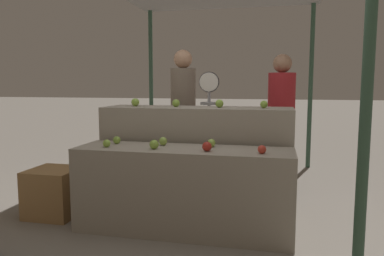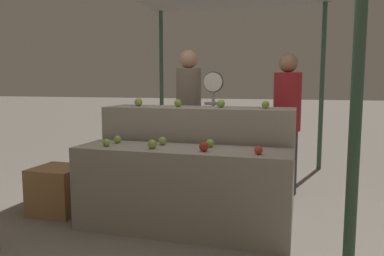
{
  "view_description": "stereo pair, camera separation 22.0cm",
  "coord_description": "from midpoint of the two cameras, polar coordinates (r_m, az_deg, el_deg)",
  "views": [
    {
      "loc": [
        0.81,
        -3.24,
        1.36
      ],
      "look_at": [
        0.01,
        0.3,
        0.93
      ],
      "focal_mm": 35.0,
      "sensor_mm": 36.0,
      "label": 1
    },
    {
      "loc": [
        1.03,
        -3.18,
        1.36
      ],
      "look_at": [
        0.01,
        0.3,
        0.93
      ],
      "focal_mm": 35.0,
      "sensor_mm": 36.0,
      "label": 2
    }
  ],
  "objects": [
    {
      "name": "ground_plane",
      "position": [
        3.6,
        0.21,
        -15.36
      ],
      "size": [
        60.0,
        60.0,
        0.0
      ],
      "primitive_type": "plane",
      "color": "gray"
    },
    {
      "name": "display_counter_front",
      "position": [
        3.48,
        0.22,
        -9.42
      ],
      "size": [
        1.97,
        0.55,
        0.78
      ],
      "primitive_type": "cube",
      "color": "gray",
      "rests_on": "ground_plane"
    },
    {
      "name": "display_counter_back",
      "position": [
        4.0,
        2.59,
        -4.8
      ],
      "size": [
        1.97,
        0.55,
        1.11
      ],
      "primitive_type": "cube",
      "color": "gray",
      "rests_on": "ground_plane"
    },
    {
      "name": "apple_front_0",
      "position": [
        3.55,
        -11.19,
        -2.2
      ],
      "size": [
        0.07,
        0.07,
        0.07
      ],
      "primitive_type": "sphere",
      "color": "#84AD3D",
      "rests_on": "display_counter_front"
    },
    {
      "name": "apple_front_1",
      "position": [
        3.36,
        -4.24,
        -2.47
      ],
      "size": [
        0.08,
        0.08,
        0.08
      ],
      "primitive_type": "sphere",
      "color": "#84AD3D",
      "rests_on": "display_counter_front"
    },
    {
      "name": "apple_front_2",
      "position": [
        3.22,
        3.78,
        -2.86
      ],
      "size": [
        0.08,
        0.08,
        0.08
      ],
      "primitive_type": "sphere",
      "color": "#AD281E",
      "rests_on": "display_counter_front"
    },
    {
      "name": "apple_front_3",
      "position": [
        3.15,
        12.08,
        -3.33
      ],
      "size": [
        0.07,
        0.07,
        0.07
      ],
      "primitive_type": "sphere",
      "color": "red",
      "rests_on": "display_counter_front"
    },
    {
      "name": "apple_front_4",
      "position": [
        3.72,
        -9.62,
        -1.74
      ],
      "size": [
        0.07,
        0.07,
        0.07
      ],
      "primitive_type": "sphere",
      "color": "#84AD3D",
      "rests_on": "display_counter_front"
    },
    {
      "name": "apple_front_5",
      "position": [
        3.56,
        -2.77,
        -1.99
      ],
      "size": [
        0.08,
        0.08,
        0.08
      ],
      "primitive_type": "sphere",
      "color": "#8EB247",
      "rests_on": "display_counter_front"
    },
    {
      "name": "apple_front_6",
      "position": [
        3.44,
        4.58,
        -2.34
      ],
      "size": [
        0.08,
        0.08,
        0.08
      ],
      "primitive_type": "sphere",
      "color": "#8EB247",
      "rests_on": "display_counter_front"
    },
    {
      "name": "apple_back_0",
      "position": [
        4.15,
        -6.67,
        3.93
      ],
      "size": [
        0.09,
        0.09,
        0.09
      ],
      "primitive_type": "sphere",
      "color": "#84AD3D",
      "rests_on": "display_counter_back"
    },
    {
      "name": "apple_back_1",
      "position": [
        3.98,
        -0.57,
        3.82
      ],
      "size": [
        0.08,
        0.08,
        0.08
      ],
      "primitive_type": "sphere",
      "color": "#84AD3D",
      "rests_on": "display_counter_back"
    },
    {
      "name": "apple_back_2",
      "position": [
        3.86,
        6.05,
        3.71
      ],
      "size": [
        0.08,
        0.08,
        0.08
      ],
      "primitive_type": "sphere",
      "color": "#84AD3D",
      "rests_on": "display_counter_back"
    },
    {
      "name": "apple_back_3",
      "position": [
        3.82,
        12.77,
        3.49
      ],
      "size": [
        0.08,
        0.08,
        0.08
      ],
      "primitive_type": "sphere",
      "color": "#84AD3D",
      "rests_on": "display_counter_back"
    },
    {
      "name": "produce_scale",
      "position": [
        4.44,
        4.64,
        3.01
      ],
      "size": [
        0.24,
        0.2,
        1.5
      ],
      "color": "#99999E",
      "rests_on": "ground_plane"
    },
    {
      "name": "person_vendor_at_scale",
      "position": [
        4.81,
        0.8,
        3.11
      ],
      "size": [
        0.38,
        0.38,
        1.78
      ],
      "rotation": [
        0.0,
        0.0,
        2.95
      ],
      "color": "#2D2D38",
      "rests_on": "ground_plane"
    },
    {
      "name": "person_customer_left",
      "position": [
        4.67,
        15.58,
        2.13
      ],
      "size": [
        0.4,
        0.4,
        1.71
      ],
      "rotation": [
        0.0,
        0.0,
        2.9
      ],
      "color": "#2D2D38",
      "rests_on": "ground_plane"
    },
    {
      "name": "wooden_crate_side",
      "position": [
        4.2,
        -18.25,
        -8.95
      ],
      "size": [
        0.49,
        0.49,
        0.49
      ],
      "primitive_type": "cube",
      "color": "#9E7547",
      "rests_on": "ground_plane"
    }
  ]
}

